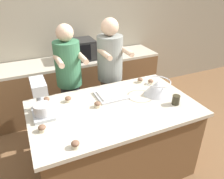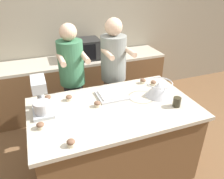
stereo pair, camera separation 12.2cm
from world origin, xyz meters
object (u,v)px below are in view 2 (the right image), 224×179
at_px(stand_mixer, 41,98).
at_px(cupcake_0, 69,98).
at_px(person_right, 114,76).
at_px(baking_tray, 112,95).
at_px(microwave_oven, 85,49).
at_px(mixing_bowl, 159,89).
at_px(cupcake_5, 153,83).
at_px(cupcake_6, 71,143).
at_px(cupcake_3, 40,126).
at_px(drinking_glass, 177,102).
at_px(cupcake_2, 48,98).
at_px(cupcake_1, 97,104).
at_px(cupcake_4, 143,81).
at_px(person_left, 73,83).

height_order(stand_mixer, cupcake_0, stand_mixer).
distance_m(person_right, baking_tray, 0.59).
relative_size(stand_mixer, microwave_oven, 0.83).
xyz_separation_m(mixing_bowl, cupcake_5, (0.08, 0.25, -0.06)).
bearing_deg(cupcake_6, person_right, 55.18).
relative_size(person_right, cupcake_3, 23.77).
relative_size(drinking_glass, cupcake_6, 1.49).
xyz_separation_m(stand_mixer, cupcake_2, (0.07, 0.23, -0.14)).
distance_m(microwave_oven, cupcake_0, 1.32).
distance_m(baking_tray, cupcake_3, 0.87).
xyz_separation_m(cupcake_3, cupcake_6, (0.21, -0.32, 0.00)).
distance_m(cupcake_1, cupcake_6, 0.62).
bearing_deg(drinking_glass, microwave_oven, 106.92).
bearing_deg(cupcake_3, cupcake_2, 76.28).
bearing_deg(cupcake_0, cupcake_4, 5.51).
bearing_deg(cupcake_0, stand_mixer, -152.83).
distance_m(cupcake_1, cupcake_3, 0.61).
height_order(microwave_oven, cupcake_0, microwave_oven).
xyz_separation_m(drinking_glass, cupcake_4, (-0.08, 0.61, -0.02)).
bearing_deg(baking_tray, drinking_glass, -37.90).
xyz_separation_m(mixing_bowl, cupcake_6, (-1.09, -0.46, -0.06)).
bearing_deg(baking_tray, person_left, 122.05).
bearing_deg(stand_mixer, cupcake_5, 6.19).
distance_m(microwave_oven, cupcake_6, 2.04).
distance_m(drinking_glass, cupcake_3, 1.37).
distance_m(mixing_bowl, drinking_glass, 0.27).
relative_size(person_right, cupcake_0, 23.77).
bearing_deg(cupcake_0, drinking_glass, -26.62).
xyz_separation_m(drinking_glass, cupcake_3, (-1.37, 0.12, -0.02)).
distance_m(cupcake_3, cupcake_4, 1.38).
bearing_deg(cupcake_4, cupcake_2, -179.44).
bearing_deg(person_left, baking_tray, -57.95).
height_order(stand_mixer, cupcake_2, stand_mixer).
relative_size(microwave_oven, cupcake_5, 6.54).
relative_size(mixing_bowl, cupcake_5, 4.29).
height_order(person_left, microwave_oven, person_left).
height_order(cupcake_2, cupcake_5, same).
xyz_separation_m(stand_mixer, cupcake_4, (1.25, 0.24, -0.14)).
bearing_deg(cupcake_0, microwave_oven, 67.33).
height_order(person_right, microwave_oven, person_right).
xyz_separation_m(mixing_bowl, baking_tray, (-0.50, 0.17, -0.07)).
relative_size(stand_mixer, cupcake_1, 5.44).
relative_size(mixing_bowl, cupcake_3, 4.29).
xyz_separation_m(mixing_bowl, microwave_oven, (-0.46, 1.47, 0.07)).
relative_size(microwave_oven, cupcake_2, 6.54).
relative_size(cupcake_1, cupcake_4, 1.00).
bearing_deg(cupcake_2, cupcake_4, 0.56).
bearing_deg(cupcake_2, cupcake_3, -103.72).
relative_size(person_left, cupcake_6, 23.40).
height_order(cupcake_3, cupcake_5, same).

